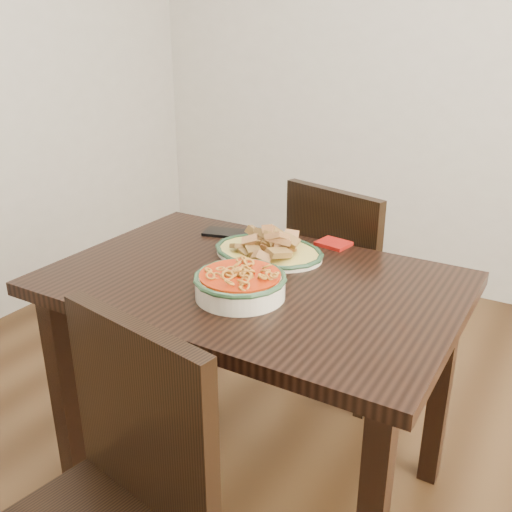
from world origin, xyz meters
The scene contains 9 objects.
floor centered at (0.00, 0.00, 0.00)m, with size 3.50×3.50×0.00m, color #3A2412.
wall_back centered at (0.00, 1.75, 1.30)m, with size 3.50×0.10×2.60m, color beige.
dining_table centered at (-0.01, -0.11, 0.65)m, with size 1.18×0.78×0.75m.
chair_far centered at (0.04, 0.53, 0.50)m, with size 0.52×0.52×0.89m.
chair_near centered at (0.05, -0.79, 0.50)m, with size 0.49×0.49×0.89m.
fish_plate centered at (-0.05, 0.07, 0.79)m, with size 0.36×0.28×0.11m.
noodle_bowl centered at (0.03, -0.24, 0.79)m, with size 0.25×0.25×0.08m.
smartphone centered at (-0.28, 0.16, 0.76)m, with size 0.16×0.08×0.01m, color black.
napkin centered at (0.09, 0.25, 0.76)m, with size 0.10×0.09×0.01m, color maroon.
Camera 1 is at (0.77, -1.41, 1.43)m, focal length 40.00 mm.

